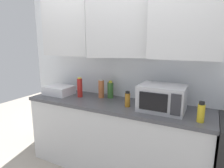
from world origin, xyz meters
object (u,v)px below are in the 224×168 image
object	(u,v)px
microwave	(162,98)
bottle_yellow_mustard	(201,112)
bottle_green_oil	(110,90)
bottle_spice_jar	(101,89)
bottle_red_sauce	(80,88)
bottle_amber_vinegar	(127,99)
dish_rack	(59,90)

from	to	relation	value
microwave	bottle_yellow_mustard	bearing A→B (deg)	-21.11
bottle_green_oil	bottle_spice_jar	world-z (taller)	bottle_spice_jar
bottle_red_sauce	bottle_amber_vinegar	bearing A→B (deg)	-6.79
bottle_red_sauce	bottle_amber_vinegar	world-z (taller)	bottle_red_sauce
microwave	dish_rack	xyz separation A→B (m)	(-1.46, 0.01, -0.08)
microwave	bottle_yellow_mustard	world-z (taller)	microwave
bottle_spice_jar	bottle_red_sauce	world-z (taller)	bottle_red_sauce
bottle_yellow_mustard	bottle_green_oil	bearing A→B (deg)	163.18
dish_rack	bottle_red_sauce	distance (m)	0.36
microwave	bottle_amber_vinegar	bearing A→B (deg)	-172.43
dish_rack	bottle_spice_jar	distance (m)	0.64
dish_rack	bottle_yellow_mustard	distance (m)	1.87
bottle_yellow_mustard	bottle_spice_jar	world-z (taller)	bottle_spice_jar
bottle_yellow_mustard	bottle_amber_vinegar	world-z (taller)	bottle_yellow_mustard
bottle_yellow_mustard	bottle_amber_vinegar	xyz separation A→B (m)	(-0.78, 0.10, -0.01)
bottle_spice_jar	bottle_amber_vinegar	xyz separation A→B (m)	(0.46, -0.19, -0.03)
dish_rack	bottle_green_oil	xyz separation A→B (m)	(0.74, 0.17, 0.05)
bottle_spice_jar	bottle_amber_vinegar	world-z (taller)	bottle_spice_jar
bottle_yellow_mustard	bottle_green_oil	world-z (taller)	bottle_green_oil
microwave	bottle_green_oil	size ratio (longest dim) A/B	2.08
dish_rack	bottle_amber_vinegar	world-z (taller)	bottle_amber_vinegar
microwave	dish_rack	bearing A→B (deg)	179.46
bottle_yellow_mustard	bottle_amber_vinegar	size ratio (longest dim) A/B	1.09
dish_rack	bottle_green_oil	world-z (taller)	bottle_green_oil
microwave	dish_rack	size ratio (longest dim) A/B	1.26
bottle_yellow_mustard	bottle_spice_jar	distance (m)	1.27
bottle_yellow_mustard	bottle_spice_jar	bearing A→B (deg)	166.61
bottle_yellow_mustard	bottle_red_sauce	xyz separation A→B (m)	(-1.51, 0.19, 0.04)
dish_rack	bottle_green_oil	distance (m)	0.76
bottle_yellow_mustard	dish_rack	bearing A→B (deg)	174.88
bottle_yellow_mustard	bottle_spice_jar	xyz separation A→B (m)	(-1.24, 0.29, 0.03)
bottle_spice_jar	bottle_red_sauce	xyz separation A→B (m)	(-0.27, -0.10, 0.01)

